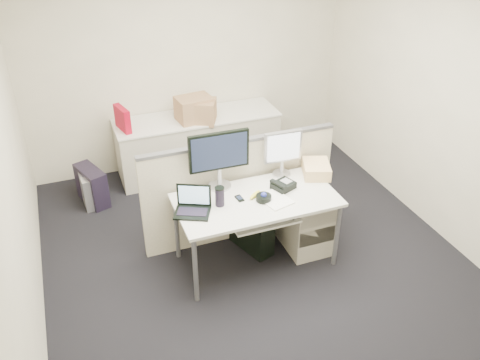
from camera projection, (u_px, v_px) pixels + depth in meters
name	position (u px, v px, depth m)	size (l,w,h in m)	color
floor	(255.00, 260.00, 5.06)	(4.00, 4.50, 0.01)	black
wall_back	(187.00, 60.00, 6.15)	(4.00, 0.02, 2.70)	beige
wall_front	(427.00, 326.00, 2.56)	(4.00, 0.02, 2.70)	beige
wall_left	(8.00, 181.00, 3.75)	(0.02, 4.50, 2.70)	beige
wall_right	(447.00, 106.00, 4.96)	(0.02, 4.50, 2.70)	beige
desk	(256.00, 205.00, 4.71)	(1.50, 0.75, 0.73)	silver
keyboard_tray	(264.00, 219.00, 4.59)	(0.62, 0.32, 0.02)	silver
drawer_pedestal	(305.00, 219.00, 5.10)	(0.40, 0.55, 0.65)	#ABA590
cubicle_partition	(240.00, 191.00, 5.13)	(2.00, 0.06, 1.10)	beige
back_counter	(198.00, 144.00, 6.41)	(2.00, 0.60, 0.72)	#ABA590
monitor_main	(219.00, 160.00, 4.71)	(0.58, 0.22, 0.58)	black
monitor_small	(282.00, 154.00, 4.94)	(0.38, 0.19, 0.46)	#B7B7BC
laptop	(192.00, 203.00, 4.42)	(0.31, 0.23, 0.23)	black
trackball	(264.00, 198.00, 4.64)	(0.14, 0.14, 0.05)	black
desk_phone	(283.00, 186.00, 4.81)	(0.20, 0.16, 0.06)	black
paper_stack	(275.00, 199.00, 4.66)	(0.24, 0.30, 0.01)	white
sticky_pad	(274.00, 194.00, 4.73)	(0.08, 0.08, 0.01)	#F9FF2A
travel_mug	(220.00, 197.00, 4.55)	(0.08, 0.08, 0.18)	black
banana	(255.00, 195.00, 4.70)	(0.17, 0.04, 0.04)	#FEF83A
cellphone	(239.00, 198.00, 4.67)	(0.05, 0.10, 0.01)	black
manila_folders	(316.00, 169.00, 5.03)	(0.25, 0.32, 0.12)	#E7B97B
keyboard	(269.00, 216.00, 4.59)	(0.43, 0.15, 0.02)	black
pc_tower_desk	(252.00, 229.00, 5.11)	(0.19, 0.48, 0.45)	black
pc_tower_spare_dark	(92.00, 186.00, 5.84)	(0.19, 0.47, 0.44)	black
pc_tower_spare_silver	(89.00, 188.00, 5.84)	(0.17, 0.42, 0.39)	#B7B7BC
cardboard_box_left	(194.00, 109.00, 6.07)	(0.41, 0.31, 0.31)	#A47A4E
cardboard_box_right	(199.00, 111.00, 6.06)	(0.38, 0.30, 0.28)	#A47A4E
red_binder	(123.00, 120.00, 5.84)	(0.07, 0.32, 0.30)	#A3071D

